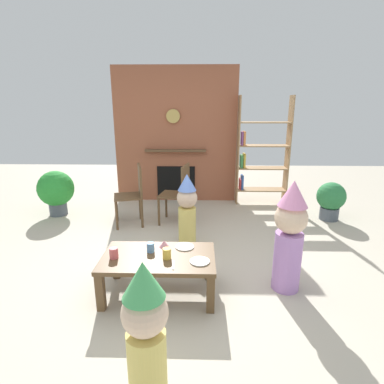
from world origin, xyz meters
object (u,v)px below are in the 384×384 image
(bookshelf, at_px, (259,155))
(birthday_cake_slice, at_px, (164,244))
(child_in_pink, at_px, (290,234))
(dining_chair_middle, at_px, (179,190))
(child_with_cone_hat, at_px, (146,334))
(child_by_the_chairs, at_px, (187,208))
(coffee_table, at_px, (159,262))
(paper_cup_near_left, at_px, (151,247))
(paper_plate_rear, at_px, (200,261))
(potted_plant_short, at_px, (56,190))
(paper_cup_near_right, at_px, (114,253))
(dining_chair_left, at_px, (134,191))
(paper_cup_center, at_px, (167,253))
(potted_plant_tall, at_px, (331,199))
(paper_plate_front, at_px, (185,247))

(bookshelf, bearing_deg, birthday_cake_slice, -117.51)
(child_in_pink, xyz_separation_m, dining_chair_middle, (-1.15, 1.71, -0.07))
(child_with_cone_hat, distance_m, child_by_the_chairs, 2.21)
(coffee_table, height_order, paper_cup_near_left, paper_cup_near_left)
(paper_cup_near_left, distance_m, paper_plate_rear, 0.50)
(child_with_cone_hat, height_order, child_by_the_chairs, child_with_cone_hat)
(child_with_cone_hat, height_order, potted_plant_short, child_with_cone_hat)
(paper_cup_near_right, distance_m, dining_chair_left, 1.82)
(coffee_table, xyz_separation_m, paper_cup_near_right, (-0.40, -0.05, 0.11))
(bookshelf, xyz_separation_m, child_in_pink, (-0.20, -2.75, -0.31))
(birthday_cake_slice, relative_size, potted_plant_short, 0.14)
(paper_cup_near_right, xyz_separation_m, birthday_cake_slice, (0.43, 0.23, -0.02))
(child_with_cone_hat, bearing_deg, dining_chair_middle, -4.06)
(paper_cup_center, bearing_deg, potted_plant_short, 132.99)
(bookshelf, height_order, paper_cup_near_left, bookshelf)
(potted_plant_tall, bearing_deg, potted_plant_short, 178.66)
(paper_plate_front, distance_m, potted_plant_tall, 2.85)
(birthday_cake_slice, relative_size, dining_chair_middle, 0.11)
(bookshelf, relative_size, birthday_cake_slice, 19.00)
(paper_cup_near_right, xyz_separation_m, child_in_pink, (1.63, 0.17, 0.14))
(potted_plant_tall, height_order, potted_plant_short, potted_plant_short)
(bookshelf, height_order, paper_plate_front, bookshelf)
(paper_cup_near_right, bearing_deg, child_with_cone_hat, -65.89)
(paper_cup_near_left, xyz_separation_m, child_in_pink, (1.31, 0.03, 0.14))
(paper_cup_center, height_order, paper_plate_rear, paper_cup_center)
(paper_plate_rear, bearing_deg, potted_plant_tall, 46.30)
(paper_cup_near_right, relative_size, birthday_cake_slice, 0.99)
(potted_plant_short, bearing_deg, dining_chair_left, -15.02)
(paper_plate_rear, xyz_separation_m, potted_plant_tall, (2.03, 2.13, -0.06))
(dining_chair_middle, bearing_deg, potted_plant_tall, -163.72)
(child_by_the_chairs, bearing_deg, child_in_pink, 57.71)
(paper_cup_near_left, height_order, potted_plant_tall, potted_plant_tall)
(paper_cup_near_left, bearing_deg, dining_chair_left, 106.76)
(birthday_cake_slice, distance_m, potted_plant_short, 2.77)
(paper_cup_near_left, distance_m, potted_plant_tall, 3.17)
(coffee_table, relative_size, dining_chair_middle, 1.16)
(dining_chair_left, bearing_deg, paper_cup_near_left, 91.65)
(child_with_cone_hat, xyz_separation_m, child_by_the_chairs, (0.14, 2.21, -0.01))
(child_by_the_chairs, xyz_separation_m, potted_plant_short, (-2.16, 1.04, -0.07))
(coffee_table, relative_size, child_with_cone_hat, 1.10)
(bookshelf, relative_size, paper_plate_rear, 10.65)
(coffee_table, bearing_deg, dining_chair_left, 108.54)
(potted_plant_short, bearing_deg, bookshelf, 12.38)
(child_with_cone_hat, bearing_deg, bookshelf, -22.81)
(child_in_pink, bearing_deg, coffee_table, 0.00)
(paper_plate_rear, bearing_deg, paper_cup_near_left, 158.59)
(coffee_table, distance_m, paper_cup_center, 0.15)
(coffee_table, bearing_deg, paper_plate_front, 38.01)
(child_in_pink, distance_m, dining_chair_left, 2.45)
(paper_plate_front, bearing_deg, birthday_cake_slice, 179.70)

